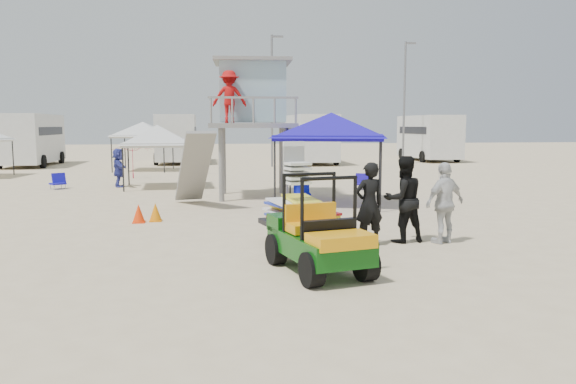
{
  "coord_description": "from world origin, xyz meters",
  "views": [
    {
      "loc": [
        -1.04,
        -7.55,
        2.58
      ],
      "look_at": [
        0.5,
        3.0,
        1.3
      ],
      "focal_mm": 35.0,
      "sensor_mm": 36.0,
      "label": 1
    }
  ],
  "objects": [
    {
      "name": "ground",
      "position": [
        0.0,
        0.0,
        0.0
      ],
      "size": [
        140.0,
        140.0,
        0.0
      ],
      "primitive_type": "plane",
      "color": "beige",
      "rests_on": "ground"
    },
    {
      "name": "utility_cart",
      "position": [
        0.87,
        1.89,
        0.79
      ],
      "size": [
        1.6,
        2.43,
        1.7
      ],
      "color": "#0B480D",
      "rests_on": "ground"
    },
    {
      "name": "surf_trailer",
      "position": [
        0.87,
        4.22,
        0.8
      ],
      "size": [
        1.58,
        2.33,
        1.96
      ],
      "color": "black",
      "rests_on": "ground"
    },
    {
      "name": "man_left",
      "position": [
        2.38,
        3.92,
        0.9
      ],
      "size": [
        0.73,
        0.56,
        1.79
      ],
      "primitive_type": "imported",
      "rotation": [
        0.0,
        0.0,
        3.35
      ],
      "color": "black",
      "rests_on": "ground"
    },
    {
      "name": "man_mid",
      "position": [
        3.23,
        4.17,
        0.95
      ],
      "size": [
        1.03,
        0.86,
        1.91
      ],
      "primitive_type": "imported",
      "rotation": [
        0.0,
        0.0,
        3.31
      ],
      "color": "black",
      "rests_on": "ground"
    },
    {
      "name": "man_right",
      "position": [
        4.08,
        3.92,
        0.89
      ],
      "size": [
        1.13,
        0.79,
        1.78
      ],
      "primitive_type": "imported",
      "rotation": [
        0.0,
        0.0,
        3.52
      ],
      "color": "silver",
      "rests_on": "ground"
    },
    {
      "name": "lifeguard_tower",
      "position": [
        0.52,
        12.55,
        3.55
      ],
      "size": [
        3.16,
        3.16,
        4.76
      ],
      "color": "gray",
      "rests_on": "ground"
    },
    {
      "name": "canopy_blue",
      "position": [
        2.98,
        10.31,
        2.83
      ],
      "size": [
        4.16,
        4.16,
        3.38
      ],
      "color": "black",
      "rests_on": "ground"
    },
    {
      "name": "canopy_white_a",
      "position": [
        -3.02,
        16.12,
        2.43
      ],
      "size": [
        2.89,
        2.89,
        2.98
      ],
      "color": "black",
      "rests_on": "ground"
    },
    {
      "name": "canopy_white_c",
      "position": [
        -4.56,
        25.15,
        2.6
      ],
      "size": [
        3.3,
        3.3,
        3.15
      ],
      "color": "black",
      "rests_on": "ground"
    },
    {
      "name": "umbrella_a",
      "position": [
        -4.57,
        20.27,
        0.86
      ],
      "size": [
        2.14,
        2.17,
        1.72
      ],
      "primitive_type": "imported",
      "rotation": [
        0.0,
        0.0,
        -0.15
      ],
      "color": "red",
      "rests_on": "ground"
    },
    {
      "name": "umbrella_b",
      "position": [
        -1.51,
        21.98,
        0.81
      ],
      "size": [
        2.39,
        2.41,
        1.61
      ],
      "primitive_type": "imported",
      "rotation": [
        0.0,
        0.0,
        0.49
      ],
      "color": "gold",
      "rests_on": "ground"
    },
    {
      "name": "cone_near",
      "position": [
        -2.84,
        7.54,
        0.25
      ],
      "size": [
        0.34,
        0.34,
        0.5
      ],
      "primitive_type": "cone",
      "color": "#FF3608",
      "rests_on": "ground"
    },
    {
      "name": "cone_far",
      "position": [
        -2.42,
        7.7,
        0.25
      ],
      "size": [
        0.34,
        0.34,
        0.5
      ],
      "primitive_type": "cone",
      "color": "orange",
      "rests_on": "ground"
    },
    {
      "name": "beach_chair_a",
      "position": [
        -7.0,
        16.18,
        0.31
      ],
      "size": [
        0.73,
        0.82,
        0.64
      ],
      "color": "#140FAA",
      "rests_on": "ground"
    },
    {
      "name": "beach_chair_b",
      "position": [
        2.2,
        11.3,
        0.31
      ],
      "size": [
        0.58,
        0.62,
        0.64
      ],
      "color": "#101AB5",
      "rests_on": "ground"
    },
    {
      "name": "beach_chair_c",
      "position": [
        5.17,
        14.2,
        0.31
      ],
      "size": [
        0.72,
        0.81,
        0.64
      ],
      "color": "#1C0E9E",
      "rests_on": "ground"
    },
    {
      "name": "rv_far_left",
      "position": [
        -12.0,
        29.99,
        1.8
      ],
      "size": [
        2.64,
        6.8,
        3.25
      ],
      "color": "silver",
      "rests_on": "ground"
    },
    {
      "name": "rv_mid_left",
      "position": [
        -3.0,
        31.49,
        1.8
      ],
      "size": [
        2.65,
        6.5,
        3.25
      ],
      "color": "silver",
      "rests_on": "ground"
    },
    {
      "name": "rv_mid_right",
      "position": [
        6.0,
        29.99,
        1.8
      ],
      "size": [
        2.64,
        7.0,
        3.25
      ],
      "color": "silver",
      "rests_on": "ground"
    },
    {
      "name": "rv_far_right",
      "position": [
        15.0,
        31.49,
        1.8
      ],
      "size": [
        2.64,
        6.6,
        3.25
      ],
      "color": "silver",
      "rests_on": "ground"
    },
    {
      "name": "light_pole_left",
      "position": [
        3.0,
        27.0,
        4.0
      ],
      "size": [
        0.14,
        0.14,
        8.0
      ],
      "primitive_type": "cylinder",
      "color": "slate",
      "rests_on": "ground"
    },
    {
      "name": "light_pole_right",
      "position": [
        12.0,
        28.5,
        4.0
      ],
      "size": [
        0.14,
        0.14,
        8.0
      ],
      "primitive_type": "cylinder",
      "color": "slate",
      "rests_on": "ground"
    },
    {
      "name": "distant_beachgoers",
      "position": [
        -3.43,
        20.43,
        0.84
      ],
      "size": [
        3.6,
        9.66,
        1.75
      ],
      "color": "#577F4C",
      "rests_on": "ground"
    }
  ]
}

